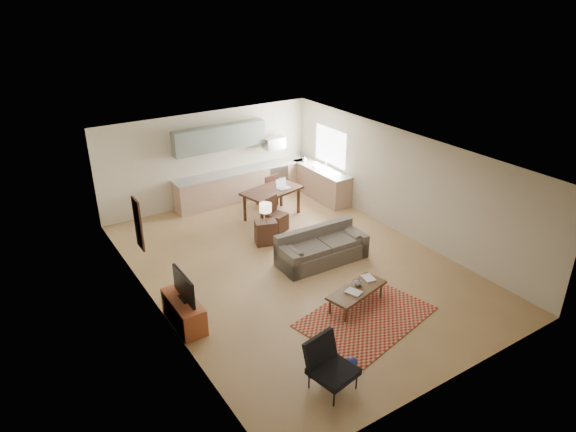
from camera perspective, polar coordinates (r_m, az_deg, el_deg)
room at (r=11.33m, az=0.82°, el=0.38°), size 9.00×9.00×9.00m
kitchen_counter_back at (r=15.42m, az=-5.02°, el=3.55°), size 4.26×0.64×0.92m
kitchen_counter_right at (r=15.50m, az=3.71°, el=3.71°), size 0.64×2.26×0.92m
kitchen_range at (r=15.93m, az=-1.52°, el=4.31°), size 0.62×0.62×0.90m
kitchen_microwave at (r=15.59m, az=-1.60°, el=8.12°), size 0.62×0.40×0.35m
upper_cabinets at (r=14.82m, az=-7.57°, el=8.63°), size 2.80×0.34×0.70m
window_right at (r=15.31m, az=4.73°, el=7.73°), size 0.02×1.40×1.05m
wall_art_left at (r=10.79m, az=-16.27°, el=-0.84°), size 0.06×0.42×1.10m
triptych at (r=14.84m, az=-9.17°, el=7.74°), size 1.70×0.04×0.50m
rug at (r=10.39m, az=8.66°, el=-11.01°), size 2.83×2.26×0.02m
sofa at (r=11.97m, az=3.81°, el=-3.44°), size 2.23×1.02×0.77m
coffee_table at (r=10.57m, az=7.59°, el=-8.94°), size 1.45×0.84×0.41m
book_a at (r=10.25m, az=6.99°, el=-8.68°), size 0.44×0.46×0.03m
book_b at (r=10.77m, az=8.41°, el=-6.96°), size 0.34×0.39×0.02m
vase at (r=10.52m, az=7.80°, el=-7.27°), size 0.22×0.22×0.18m
armchair at (r=8.54m, az=5.06°, el=-16.41°), size 0.88×0.88×0.87m
tv_credenza at (r=10.16m, az=-11.49°, el=-10.37°), size 0.46×1.19×0.55m
tv at (r=9.87m, az=-11.51°, el=-7.68°), size 0.09×0.92×0.55m
console_table at (r=12.77m, az=-2.47°, el=-1.85°), size 0.61×0.49×0.62m
table_lamp at (r=12.53m, az=-2.52°, el=0.42°), size 0.37×0.37×0.49m
dining_table at (r=14.17m, az=-1.79°, el=1.43°), size 1.78×1.26×0.82m
dining_chair_near at (r=13.38m, az=-1.20°, el=0.20°), size 0.57×0.59×0.92m
dining_chair_far at (r=14.92m, az=-2.33°, el=2.99°), size 0.53×0.55×0.98m
laptop at (r=14.04m, az=-0.46°, el=3.58°), size 0.38×0.31×0.26m
soap_bottle at (r=15.83m, az=1.84°, el=6.35°), size 0.13×0.13×0.19m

